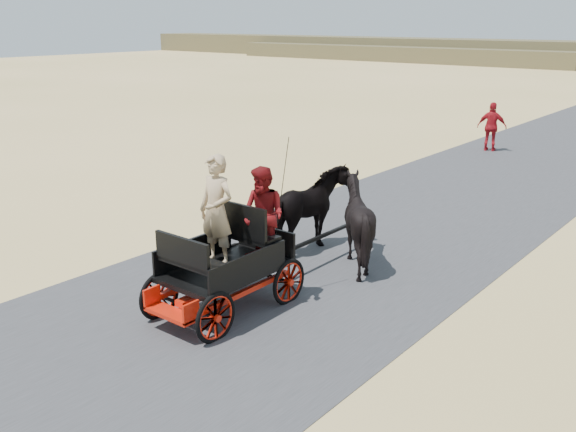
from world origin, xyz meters
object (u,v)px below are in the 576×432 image
Objects in this scene: carriage at (226,289)px; horse_right at (357,222)px; horse_left at (311,212)px; pedestrian at (492,127)px.

carriage is 1.41× the size of horse_right.
pedestrian reaches higher than horse_left.
carriage is 1.39× the size of pedestrian.
carriage is 3.09m from horse_left.
horse_left is 1.10m from horse_right.
pedestrian reaches higher than horse_right.
horse_right is 12.52m from pedestrian.
horse_left is 1.18× the size of horse_right.
horse_right reaches higher than carriage.
horse_left is 12.36m from pedestrian.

